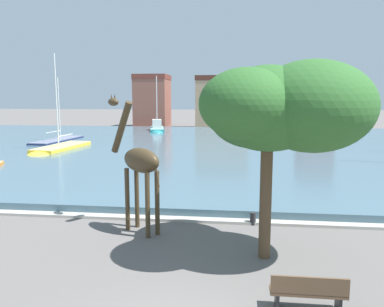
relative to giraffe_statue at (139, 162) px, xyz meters
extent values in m
cube|color=#476675|center=(2.52, 24.13, -2.45)|extent=(84.26, 44.91, 0.43)
cube|color=#ADA89E|center=(2.52, 1.42, -2.60)|extent=(84.26, 0.50, 0.12)
cylinder|color=#42331E|center=(-0.50, 0.09, -1.46)|extent=(0.18, 0.18, 2.42)
cylinder|color=#42331E|center=(-0.22, 0.45, -1.46)|extent=(0.18, 0.18, 2.42)
cylinder|color=#42331E|center=(0.47, -0.64, -1.46)|extent=(0.18, 0.18, 2.42)
cylinder|color=#42331E|center=(0.75, -0.28, -1.46)|extent=(0.18, 0.18, 2.42)
ellipsoid|color=#42331E|center=(0.12, -0.09, 0.10)|extent=(1.91, 1.69, 0.92)
cylinder|color=#42331E|center=(-0.81, 0.61, 1.25)|extent=(1.17, 0.98, 2.06)
ellipsoid|color=#42331E|center=(-1.22, 0.93, 2.22)|extent=(0.64, 0.59, 0.31)
cone|color=#42331E|center=(-1.26, 0.86, 2.47)|extent=(0.07, 0.07, 0.18)
cone|color=#42331E|center=(-1.17, 0.99, 2.47)|extent=(0.07, 0.07, 0.18)
cylinder|color=#42331E|center=(0.83, -0.63, -0.29)|extent=(0.24, 0.20, 0.98)
cube|color=gold|center=(-12.21, 19.28, -2.32)|extent=(2.77, 7.28, 0.69)
ellipsoid|color=gold|center=(-12.50, 15.90, -2.32)|extent=(2.16, 2.65, 0.66)
cube|color=#DFCD77|center=(-12.21, 19.28, -1.94)|extent=(2.72, 7.14, 0.06)
cylinder|color=silver|center=(-12.26, 18.74, 2.09)|extent=(0.12, 0.12, 8.13)
cylinder|color=silver|center=(-12.15, 19.99, -1.07)|extent=(0.29, 2.49, 0.08)
cube|color=navy|center=(-15.50, 25.19, -2.38)|extent=(2.54, 8.18, 0.57)
ellipsoid|color=navy|center=(-15.25, 29.01, -2.38)|extent=(2.00, 2.93, 0.54)
cube|color=slate|center=(-15.50, 25.19, -2.07)|extent=(2.49, 8.01, 0.06)
cylinder|color=silver|center=(-15.46, 25.79, 1.17)|extent=(0.12, 0.12, 6.54)
cylinder|color=silver|center=(-15.55, 24.38, -1.20)|extent=(0.26, 2.82, 0.08)
cube|color=teal|center=(-7.64, 39.23, -2.28)|extent=(3.09, 6.65, 0.77)
ellipsoid|color=teal|center=(-7.01, 36.25, -2.28)|extent=(2.05, 2.53, 0.73)
cube|color=#6EA5A8|center=(-7.64, 39.23, -1.87)|extent=(3.03, 6.51, 0.06)
cube|color=silver|center=(-7.74, 39.70, -1.28)|extent=(1.70, 2.46, 1.11)
cylinder|color=silver|center=(-7.54, 38.76, 1.69)|extent=(0.12, 0.12, 7.17)
cylinder|color=silver|center=(-7.77, 39.86, -1.00)|extent=(0.54, 2.21, 0.08)
cylinder|color=brown|center=(4.56, -1.88, -0.80)|extent=(0.38, 0.38, 3.73)
ellipsoid|color=#2D6028|center=(4.56, -1.88, 2.07)|extent=(3.48, 3.48, 2.61)
ellipsoid|color=#2D6028|center=(5.83, -2.02, 2.14)|extent=(3.66, 3.66, 2.75)
ellipsoid|color=#2D6028|center=(4.20, -0.80, 1.87)|extent=(3.10, 3.10, 2.33)
ellipsoid|color=#2D6028|center=(3.91, -2.55, 2.22)|extent=(2.80, 2.80, 2.10)
cylinder|color=#232326|center=(4.31, 1.27, -2.41)|extent=(0.24, 0.24, 0.50)
cube|color=brown|center=(5.39, -4.91, -2.21)|extent=(1.80, 0.44, 0.08)
cube|color=brown|center=(5.39, -5.10, -1.96)|extent=(1.80, 0.06, 0.44)
cube|color=black|center=(4.67, -4.91, -2.44)|extent=(0.08, 0.40, 0.45)
cube|color=black|center=(6.11, -4.91, -2.44)|extent=(0.08, 0.40, 0.45)
cube|color=#8E5142|center=(-10.97, 51.45, 1.34)|extent=(5.40, 6.17, 8.00)
cube|color=brown|center=(-10.97, 51.45, 5.74)|extent=(5.51, 6.29, 0.80)
cube|color=tan|center=(1.09, 49.38, 1.15)|extent=(8.35, 5.69, 7.62)
cube|color=#51281E|center=(1.09, 49.38, 5.36)|extent=(8.52, 5.80, 0.80)
cube|color=#8E5142|center=(16.14, 51.71, 1.93)|extent=(5.01, 7.72, 9.19)
cube|color=#42424C|center=(16.14, 51.71, 6.93)|extent=(5.11, 7.87, 0.80)
camera|label=1|loc=(3.67, -13.87, 2.42)|focal=36.19mm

